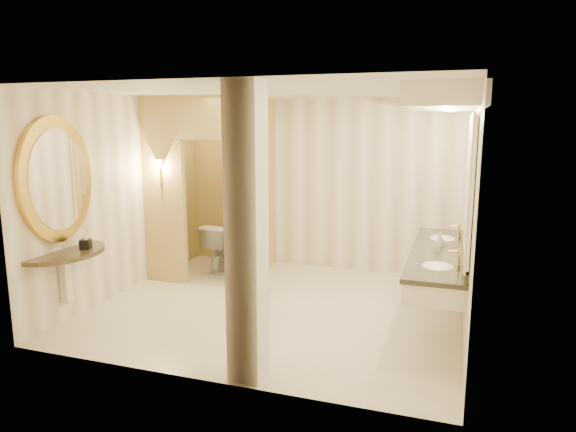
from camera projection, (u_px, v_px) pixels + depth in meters
name	position (u px, v px, depth m)	size (l,w,h in m)	color
floor	(278.00, 307.00, 6.58)	(4.50, 4.50, 0.00)	silver
ceiling	(277.00, 91.00, 6.09)	(4.50, 4.50, 0.00)	silver
wall_back	(320.00, 185.00, 8.20)	(4.50, 0.02, 2.70)	white
wall_front	(201.00, 238.00, 4.47)	(4.50, 0.02, 2.70)	white
wall_left	(124.00, 195.00, 7.04)	(0.02, 4.00, 2.70)	white
wall_right	(470.00, 213.00, 5.63)	(0.02, 4.00, 2.70)	white
toilet_closet	(229.00, 187.00, 7.58)	(1.50, 1.55, 2.70)	#D1BE6D
wall_sconce	(160.00, 165.00, 7.27)	(0.14, 0.14, 0.42)	gold
vanity	(447.00, 186.00, 5.79)	(0.75, 2.69, 2.09)	white
console_shelf	(58.00, 210.00, 5.85)	(1.10, 1.10, 2.00)	black
pillar	(247.00, 236.00, 4.55)	(0.30, 0.30, 2.70)	white
tissue_box	(86.00, 244.00, 6.00)	(0.11, 0.11, 0.11)	black
toilet	(223.00, 247.00, 8.16)	(0.42, 0.75, 0.76)	white
soap_bottle_a	(437.00, 246.00, 5.88)	(0.06, 0.06, 0.13)	beige
soap_bottle_b	(441.00, 240.00, 6.20)	(0.10, 0.10, 0.12)	silver
soap_bottle_c	(440.00, 240.00, 6.07)	(0.07, 0.07, 0.19)	#C6B28C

